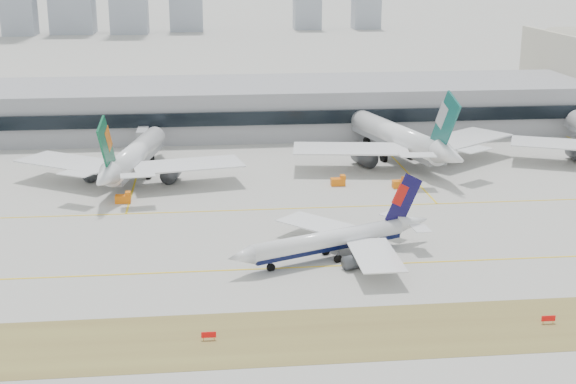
{
  "coord_description": "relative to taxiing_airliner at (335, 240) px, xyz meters",
  "views": [
    {
      "loc": [
        -14.51,
        -139.65,
        54.78
      ],
      "look_at": [
        2.31,
        18.0,
        7.5
      ],
      "focal_mm": 50.0,
      "sensor_mm": 36.0,
      "label": 1
    }
  ],
  "objects": [
    {
      "name": "terminal",
      "position": [
        -9.19,
        115.62,
        3.99
      ],
      "size": [
        280.0,
        43.1,
        15.0
      ],
      "color": "gray",
      "rests_on": "ground"
    },
    {
      "name": "taxiing_airliner",
      "position": [
        0.0,
        0.0,
        0.0
      ],
      "size": [
        41.29,
        34.91,
        14.57
      ],
      "rotation": [
        0.0,
        0.0,
        3.53
      ],
      "color": "white",
      "rests_on": "ground"
    },
    {
      "name": "gse_b",
      "position": [
        -42.52,
        39.26,
        -2.47
      ],
      "size": [
        3.55,
        2.0,
        2.6
      ],
      "color": "orange",
      "rests_on": "ground"
    },
    {
      "name": "gse_extra",
      "position": [
        23.41,
        44.63,
        -2.47
      ],
      "size": [
        3.55,
        2.0,
        2.6
      ],
      "color": "orange",
      "rests_on": "ground"
    },
    {
      "name": "hold_sign_right",
      "position": [
        28.14,
        -31.22,
        -2.63
      ],
      "size": [
        2.2,
        0.15,
        1.35
      ],
      "color": "red",
      "rests_on": "ground"
    },
    {
      "name": "ground",
      "position": [
        -9.19,
        0.78,
        -3.51
      ],
      "size": [
        3000.0,
        3000.0,
        0.0
      ],
      "primitive_type": "plane",
      "color": "#A6A49B",
      "rests_on": "ground"
    },
    {
      "name": "gse_c",
      "position": [
        8.79,
        48.15,
        -2.47
      ],
      "size": [
        3.55,
        2.0,
        2.6
      ],
      "color": "orange",
      "rests_on": "ground"
    },
    {
      "name": "widebody_eva",
      "position": [
        -41.74,
        59.18,
        2.03
      ],
      "size": [
        57.46,
        57.0,
        20.86
      ],
      "rotation": [
        0.0,
        0.0,
        1.38
      ],
      "color": "white",
      "rests_on": "ground"
    },
    {
      "name": "hold_sign_left",
      "position": [
        -23.97,
        -31.22,
        -2.63
      ],
      "size": [
        2.2,
        0.15,
        1.35
      ],
      "color": "red",
      "rests_on": "ground"
    },
    {
      "name": "widebody_cathay",
      "position": [
        29.24,
        70.24,
        2.75
      ],
      "size": [
        64.09,
        63.92,
        23.55
      ],
      "rotation": [
        0.0,
        0.0,
        1.82
      ],
      "color": "white",
      "rests_on": "ground"
    }
  ]
}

